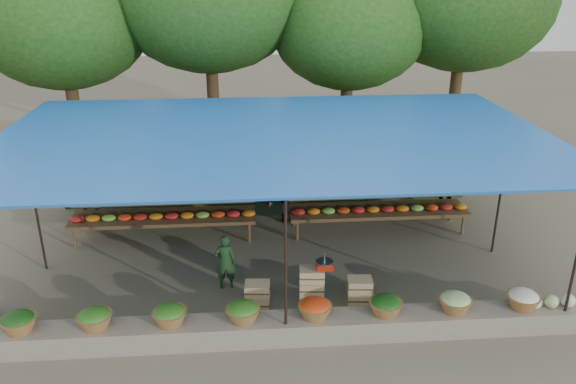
{
  "coord_description": "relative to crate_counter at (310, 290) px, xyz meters",
  "views": [
    {
      "loc": [
        -0.58,
        -10.63,
        5.89
      ],
      "look_at": [
        0.28,
        0.2,
        1.49
      ],
      "focal_mm": 35.0,
      "sensor_mm": 36.0,
      "label": 1
    }
  ],
  "objects": [
    {
      "name": "weighing_scale",
      "position": [
        0.25,
        -0.0,
        0.54
      ],
      "size": [
        0.32,
        0.32,
        0.34
      ],
      "color": "red",
      "rests_on": "crate_counter"
    },
    {
      "name": "customer_mid",
      "position": [
        -0.12,
        3.7,
        0.46
      ],
      "size": [
        1.1,
        0.79,
        1.53
      ],
      "primitive_type": "imported",
      "rotation": [
        0.0,
        0.0,
        0.24
      ],
      "color": "slate",
      "rests_on": "ground"
    },
    {
      "name": "stall_canopy",
      "position": [
        -0.54,
        1.84,
        2.37
      ],
      "size": [
        10.8,
        6.6,
        2.82
      ],
      "color": "black",
      "rests_on": "ground"
    },
    {
      "name": "stone_curb",
      "position": [
        -0.54,
        -0.98,
        -0.11
      ],
      "size": [
        10.6,
        0.55,
        0.4
      ],
      "primitive_type": "cube",
      "color": "#6F6758",
      "rests_on": "ground"
    },
    {
      "name": "produce_baskets",
      "position": [
        -0.64,
        -0.98,
        0.25
      ],
      "size": [
        8.98,
        0.58,
        0.34
      ],
      "color": "brown",
      "rests_on": "stone_curb"
    },
    {
      "name": "fruit_table_right",
      "position": [
        1.97,
        3.12,
        0.3
      ],
      "size": [
        4.21,
        0.95,
        0.93
      ],
      "color": "#4C331E",
      "rests_on": "ground"
    },
    {
      "name": "tree_row",
      "position": [
        -0.03,
        7.86,
        4.39
      ],
      "size": [
        16.51,
        5.5,
        7.12
      ],
      "color": "#382914",
      "rests_on": "ground"
    },
    {
      "name": "crate_counter",
      "position": [
        0.0,
        0.0,
        0.0
      ],
      "size": [
        2.38,
        0.38,
        0.77
      ],
      "color": "tan",
      "rests_on": "ground"
    },
    {
      "name": "customer_left",
      "position": [
        -4.91,
        3.91,
        0.61
      ],
      "size": [
        1.02,
        0.86,
        1.84
      ],
      "primitive_type": "imported",
      "rotation": [
        0.0,
        0.0,
        -0.2
      ],
      "color": "slate",
      "rests_on": "ground"
    },
    {
      "name": "netting_backdrop",
      "position": [
        -0.54,
        4.92,
        0.94
      ],
      "size": [
        10.6,
        0.06,
        2.5
      ],
      "primitive_type": "cube",
      "color": "#1B4D1B",
      "rests_on": "ground"
    },
    {
      "name": "vendor_seated",
      "position": [
        -1.57,
        0.75,
        0.26
      ],
      "size": [
        0.43,
        0.29,
        1.13
      ],
      "primitive_type": "imported",
      "rotation": [
        0.0,
        0.0,
        3.19
      ],
      "color": "#1A3A1C",
      "rests_on": "ground"
    },
    {
      "name": "ground",
      "position": [
        -0.54,
        1.77,
        -0.31
      ],
      "size": [
        60.0,
        60.0,
        0.0
      ],
      "primitive_type": "plane",
      "color": "#605B47",
      "rests_on": "ground"
    },
    {
      "name": "customer_right",
      "position": [
        3.98,
        4.11,
        0.47
      ],
      "size": [
        0.95,
        0.49,
        1.56
      ],
      "primitive_type": "imported",
      "rotation": [
        0.0,
        0.0,
        -0.12
      ],
      "color": "slate",
      "rests_on": "ground"
    },
    {
      "name": "fruit_table_left",
      "position": [
        -3.03,
        3.12,
        0.3
      ],
      "size": [
        4.21,
        0.95,
        0.93
      ],
      "color": "#4C331E",
      "rests_on": "ground"
    }
  ]
}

